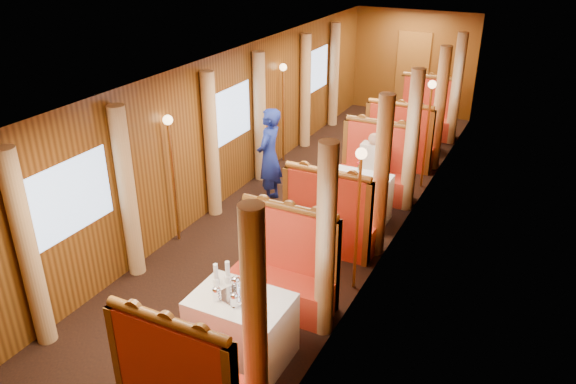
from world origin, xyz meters
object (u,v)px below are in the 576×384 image
Objects in this scene: banquette_far_aft at (425,117)px; table_mid at (355,199)px; tea_tray at (233,297)px; rose_vase_mid at (359,167)px; table_near at (241,327)px; banquette_near_aft at (284,276)px; rose_vase_far at (415,106)px; steward at (269,156)px; teapot_left at (217,295)px; fruit_plate at (258,311)px; teapot_right at (235,301)px; table_far at (413,132)px; passenger at (372,160)px; banquette_mid_fwd at (330,224)px; teapot_back at (236,286)px; banquette_mid_aft at (375,173)px; banquette_far_fwd at (399,146)px.

table_mid is at bearing -90.00° from banquette_far_aft.
rose_vase_mid is at bearing 88.13° from tea_tray.
table_near is 1.02m from banquette_near_aft.
rose_vase_far is 3.83m from steward.
rose_vase_mid is at bearing 89.44° from table_near.
steward reaches higher than tea_tray.
table_mid is 2.92× the size of rose_vase_far.
teapot_left is at bearing -93.26° from table_mid.
banquette_near_aft reaches higher than fruit_plate.
banquette_far_aft reaches higher than teapot_right.
table_near is 6.83× the size of teapot_right.
banquette_near_aft is at bearing -90.00° from table_far.
passenger is at bearing 92.57° from rose_vase_mid.
tea_tray reaches higher than table_near.
banquette_mid_fwd reaches higher than rose_vase_far.
banquette_mid_fwd is at bearing 96.17° from fruit_plate.
passenger is at bearing 105.92° from teapot_back.
teapot_right is 0.43× the size of rose_vase_mid.
teapot_left is at bearing -94.53° from banquette_mid_fwd.
table_mid is (0.00, 2.49, -0.05)m from banquette_near_aft.
table_near is 6.03× the size of teapot_back.
banquette_mid_aft is at bearing 106.00° from teapot_back.
fruit_plate reaches higher than table_near.
table_mid is at bearing 107.97° from teapot_right.
banquette_far_aft reaches higher than rose_vase_far.
banquette_near_aft is at bearing -90.00° from banquette_mid_aft.
table_near is at bearing 114.84° from teapot_right.
fruit_plate is (0.28, -3.63, 0.39)m from table_mid.
banquette_near_aft is 1.28× the size of table_mid.
steward reaches higher than passenger.
banquette_near_aft reaches higher than table_far.
teapot_right reaches higher than table_near.
teapot_left is 0.49m from fruit_plate.
banquette_mid_fwd is at bearing -90.00° from passenger.
tea_tray is at bearing -90.56° from rose_vase_far.
banquette_far_aft is at bearing 91.99° from fruit_plate.
banquette_far_fwd is 3.72× the size of rose_vase_far.
rose_vase_mid is (0.03, 0.02, 0.55)m from table_mid.
tea_tray is (-0.08, -1.03, 0.33)m from banquette_near_aft.
steward is at bearing 130.70° from teapot_right.
rose_vase_mid is (0.14, 3.42, 0.11)m from teapot_back.
rose_vase_mid and rose_vase_far have the same top height.
passenger is (0.21, 4.41, -0.07)m from teapot_left.
rose_vase_far reaches higher than table_near.
banquette_far_aft is 3.72× the size of rose_vase_mid.
table_near is 3.09× the size of tea_tray.
passenger is at bearing 90.00° from table_mid.
fruit_plate is 0.13× the size of steward.
table_mid is at bearing 108.54° from teapot_left.
fruit_plate is at bearing -17.40° from tea_tray.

